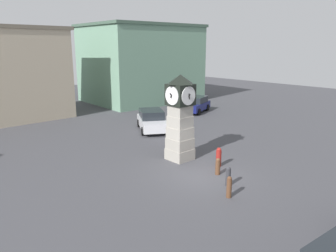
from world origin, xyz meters
TOP-DOWN VIEW (x-y plane):
  - ground_plane at (0.00, 0.00)m, footprint 81.98×81.98m
  - clock_tower at (0.91, 2.61)m, footprint 1.69×1.65m
  - bollard_near_tower at (-0.97, -2.43)m, footprint 0.23×0.23m
  - bollard_mid_row at (-0.00, -1.63)m, footprint 0.24×0.24m
  - bollard_far_row at (0.74, -0.40)m, footprint 0.25×0.25m
  - bollard_end_row at (1.70, 0.34)m, footprint 0.30×0.30m
  - car_far_lot at (11.88, 11.56)m, footprint 4.35×3.05m
  - car_silver_hatch at (4.02, 8.96)m, footprint 3.77×4.61m
  - pedestrian_near_bench at (11.43, 18.21)m, footprint 0.46×0.36m
  - storefront_low_left at (12.28, 21.00)m, footprint 12.78×10.63m

SIDE VIEW (x-z plane):
  - ground_plane at x=0.00m, z-range 0.00..0.00m
  - bollard_far_row at x=0.74m, z-range 0.01..0.89m
  - bollard_mid_row at x=0.00m, z-range 0.01..0.97m
  - bollard_near_tower at x=-0.97m, z-range 0.01..1.00m
  - bollard_end_row at x=1.70m, z-range 0.01..1.09m
  - car_far_lot at x=11.88m, z-range 0.01..1.55m
  - car_silver_hatch at x=4.02m, z-range 0.01..1.59m
  - pedestrian_near_bench at x=11.43m, z-range 0.11..1.74m
  - clock_tower at x=0.91m, z-range 0.06..5.03m
  - storefront_low_left at x=12.28m, z-range 0.01..8.86m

